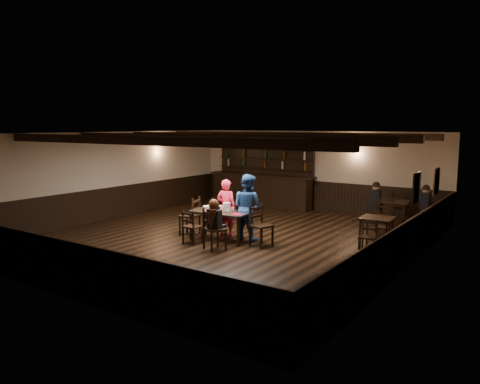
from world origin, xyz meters
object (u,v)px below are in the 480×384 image
Objects in this scene: man_blue at (248,207)px; dining_table at (221,215)px; woman_pink at (226,208)px; chair_near_left at (190,224)px; cake at (208,208)px; chair_near_right at (211,226)px; bar_counter at (262,186)px.

dining_table is at bearing 50.39° from man_blue.
man_blue is (0.71, -0.05, 0.09)m from woman_pink.
woman_pink reaches higher than chair_near_left.
cake is (-0.21, -0.50, 0.04)m from woman_pink.
woman_pink is (-0.20, 0.51, 0.09)m from dining_table.
chair_near_right reaches higher than dining_table.
woman_pink is 0.54m from cake.
bar_counter is (-2.38, 4.58, -0.12)m from man_blue.
woman_pink is 0.37× the size of bar_counter.
chair_near_right is at bearing -10.53° from chair_near_left.
chair_near_right is 0.58× the size of man_blue.
bar_counter reaches higher than man_blue.
chair_near_left is 0.80m from cake.
chair_near_right is 3.16× the size of cake.
man_blue is at bearing 84.46° from chair_near_right.
chair_near_left is (-0.38, -0.73, -0.17)m from dining_table.
cake is at bearing 92.60° from chair_near_left.
chair_near_left is 5.97m from bar_counter.
chair_near_right is 0.24× the size of bar_counter.
woman_pink is 0.89× the size of man_blue.
chair_near_right is at bearing -48.31° from cake.
bar_counter is at bearing 106.25° from cake.
bar_counter reaches higher than dining_table.
dining_table is 0.71m from man_blue.
dining_table is 1.04× the size of woman_pink.
woman_pink is at bearing -69.67° from bar_counter.
cake reaches higher than dining_table.
cake is at bearing 57.72° from woman_pink.
chair_near_right is (0.76, -0.14, 0.07)m from chair_near_left.
dining_table is 5.38m from bar_counter.
dining_table is 0.84m from chair_near_left.
chair_near_left is 0.21× the size of bar_counter.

